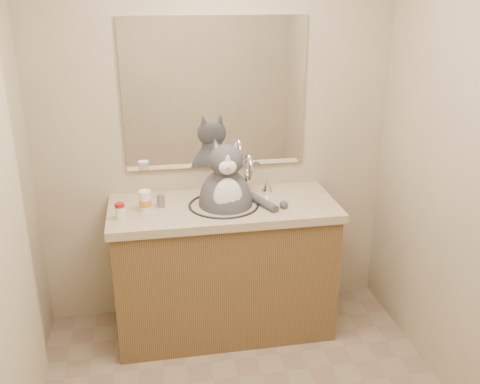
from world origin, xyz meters
name	(u,v)px	position (x,y,z in m)	size (l,w,h in m)	color
room	(258,213)	(0.00, 0.00, 1.20)	(2.22, 2.52, 2.42)	gray
vanity	(224,265)	(0.00, 0.96, 0.44)	(1.34, 0.59, 1.12)	brown
mirror	(215,94)	(0.00, 1.24, 1.45)	(1.10, 0.02, 0.90)	white
cat	(226,198)	(0.02, 0.95, 0.89)	(0.45, 0.37, 0.63)	#49494E
pill_bottle_redcap	(120,211)	(-0.59, 0.85, 0.90)	(0.06, 0.06, 0.09)	white
pill_bottle_orange	(145,201)	(-0.45, 0.95, 0.91)	(0.09, 0.09, 0.12)	white
grey_canister	(161,201)	(-0.36, 0.99, 0.89)	(0.05, 0.05, 0.07)	gray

